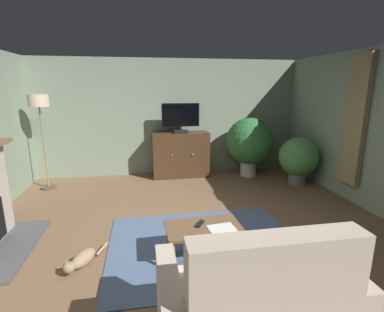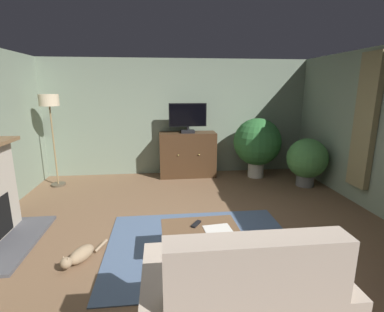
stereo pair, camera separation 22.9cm
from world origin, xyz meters
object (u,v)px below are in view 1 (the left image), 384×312
at_px(folded_newspaper, 222,228).
at_px(sofa_floral, 257,307).
at_px(television, 181,117).
at_px(coffee_table, 204,231).
at_px(tv_cabinet, 181,156).
at_px(tv_remote, 200,224).
at_px(cat, 81,259).
at_px(floor_lamp, 40,111).
at_px(potted_plant_on_hearth_side, 298,158).
at_px(potted_plant_small_fern_corner, 249,142).

xyz_separation_m(folded_newspaper, sofa_floral, (-0.04, -1.12, -0.06)).
distance_m(television, coffee_table, 3.32).
xyz_separation_m(tv_cabinet, tv_remote, (-0.21, -3.18, -0.05)).
bearing_deg(cat, coffee_table, -3.42).
xyz_separation_m(tv_remote, floor_lamp, (-2.47, 2.81, 1.09)).
xyz_separation_m(television, folded_newspaper, (0.02, -3.26, -0.91)).
distance_m(tv_cabinet, cat, 3.52).
bearing_deg(tv_cabinet, potted_plant_on_hearth_side, -21.82).
height_order(tv_cabinet, folded_newspaper, tv_cabinet).
bearing_deg(tv_remote, cat, -57.99).
distance_m(tv_cabinet, coffee_table, 3.23).
relative_size(tv_remote, potted_plant_small_fern_corner, 0.13).
height_order(tv_remote, floor_lamp, floor_lamp).
relative_size(television, cat, 1.38).
relative_size(coffee_table, sofa_floral, 0.61).
bearing_deg(folded_newspaper, potted_plant_on_hearth_side, 40.39).
distance_m(television, floor_lamp, 2.70).
distance_m(folded_newspaper, sofa_floral, 1.13).
xyz_separation_m(television, cat, (-1.54, -3.09, -1.24)).
bearing_deg(television, tv_cabinet, 90.00).
xyz_separation_m(television, sofa_floral, (-0.02, -4.38, -0.97)).
relative_size(folded_newspaper, potted_plant_on_hearth_side, 0.31).
height_order(tv_cabinet, sofa_floral, sofa_floral).
height_order(folded_newspaper, potted_plant_on_hearth_side, potted_plant_on_hearth_side).
height_order(television, potted_plant_on_hearth_side, television).
height_order(television, cat, television).
height_order(potted_plant_small_fern_corner, potted_plant_on_hearth_side, potted_plant_small_fern_corner).
xyz_separation_m(potted_plant_small_fern_corner, cat, (-3.03, -2.92, -0.68)).
xyz_separation_m(sofa_floral, cat, (-1.51, 1.29, -0.27)).
bearing_deg(folded_newspaper, tv_remote, 143.55).
height_order(tv_remote, folded_newspaper, tv_remote).
bearing_deg(folded_newspaper, television, 84.36).
relative_size(coffee_table, cat, 1.50).
distance_m(potted_plant_on_hearth_side, floor_lamp, 5.10).
bearing_deg(tv_remote, television, -150.37).
distance_m(tv_cabinet, sofa_floral, 4.44).
bearing_deg(potted_plant_small_fern_corner, floor_lamp, -178.13).
relative_size(television, folded_newspaper, 2.67).
distance_m(tv_remote, potted_plant_small_fern_corner, 3.43).
xyz_separation_m(coffee_table, sofa_floral, (0.15, -1.21, -0.00)).
height_order(sofa_floral, cat, sofa_floral).
distance_m(sofa_floral, cat, 2.00).
distance_m(tv_remote, floor_lamp, 3.90).
xyz_separation_m(television, coffee_table, (-0.17, -3.17, -0.97)).
xyz_separation_m(cat, floor_lamp, (-1.14, 2.78, 1.42)).
relative_size(potted_plant_on_hearth_side, floor_lamp, 0.53).
bearing_deg(cat, floor_lamp, 112.35).
height_order(coffee_table, floor_lamp, floor_lamp).
bearing_deg(potted_plant_small_fern_corner, potted_plant_on_hearth_side, -40.88).
distance_m(coffee_table, tv_remote, 0.09).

